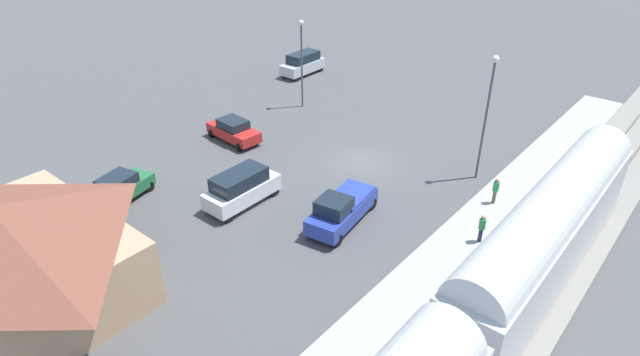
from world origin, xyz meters
TOP-DOWN VIEW (x-y plane):
  - ground_plane at (0.00, 0.00)m, footprint 200.00×200.00m
  - railway_track at (-14.00, 0.00)m, footprint 4.80×70.00m
  - platform at (-10.00, 0.00)m, footprint 3.20×46.00m
  - passenger_train at (-14.00, 13.72)m, footprint 2.93×37.09m
  - station_building at (4.00, 22.00)m, footprint 11.24×9.74m
  - pedestrian_on_platform at (-9.60, -0.33)m, footprint 0.36×0.36m
  - pedestrian_waiting_far at (-10.68, 3.88)m, footprint 0.36×0.36m
  - suv_silver at (15.81, -11.50)m, footprint 2.06×4.94m
  - suv_white at (2.45, 9.25)m, footprint 1.97×4.90m
  - sedan_red at (9.53, 3.54)m, footprint 4.62×2.52m
  - pickup_blue at (-3.57, 7.03)m, footprint 2.76×5.63m
  - sedan_green at (8.53, 13.92)m, footprint 2.82×4.80m
  - light_pole_near_platform at (-7.20, -3.08)m, footprint 0.44×0.44m
  - light_pole_lot_center at (10.14, -5.04)m, footprint 0.44×0.44m

SIDE VIEW (x-z plane):
  - ground_plane at x=0.00m, z-range 0.00..0.00m
  - railway_track at x=-14.00m, z-range -0.06..0.24m
  - platform at x=-10.00m, z-range 0.00..0.30m
  - sedan_red at x=9.53m, z-range 0.01..1.75m
  - sedan_green at x=8.53m, z-range 0.01..1.75m
  - pickup_blue at x=-3.57m, z-range -0.04..2.10m
  - suv_silver at x=15.81m, z-range 0.04..2.26m
  - suv_white at x=2.45m, z-range 0.04..2.26m
  - pedestrian_on_platform at x=-9.60m, z-range 0.43..2.14m
  - pedestrian_waiting_far at x=-10.68m, z-range 0.43..2.14m
  - station_building at x=4.00m, z-range 0.10..5.56m
  - passenger_train at x=-14.00m, z-range 0.37..5.35m
  - light_pole_lot_center at x=10.14m, z-range 0.99..8.49m
  - light_pole_near_platform at x=-7.20m, z-range 1.03..9.40m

